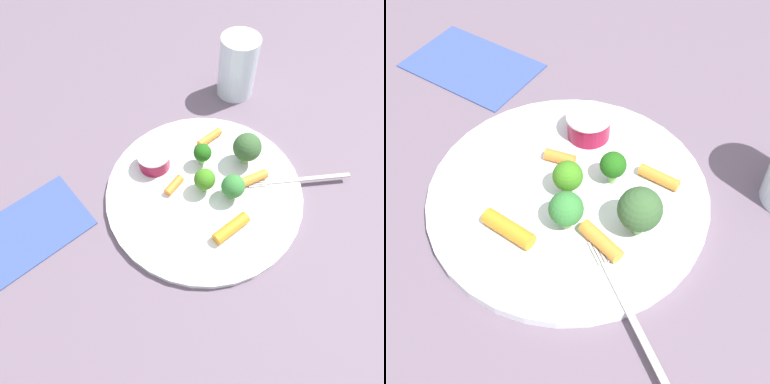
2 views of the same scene
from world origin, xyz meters
The scene contains 13 objects.
ground_plane centered at (0.00, 0.00, 0.00)m, with size 2.40×2.40×0.00m, color #635362.
plate centered at (0.00, 0.00, 0.01)m, with size 0.31×0.31×0.01m, color white.
sauce_cup centered at (0.00, 0.09, 0.03)m, with size 0.05×0.05×0.03m.
broccoli_floret_0 centered at (0.08, -0.03, 0.05)m, with size 0.05×0.05×0.06m.
broccoli_floret_1 centered at (0.04, 0.03, 0.04)m, with size 0.03×0.03×0.04m.
broccoli_floret_2 centered at (0.00, 0.00, 0.04)m, with size 0.03×0.03×0.04m.
broccoli_floret_3 centered at (0.01, -0.04, 0.04)m, with size 0.04×0.04×0.05m.
carrot_stick_0 centered at (-0.04, -0.07, 0.02)m, with size 0.02×0.02×0.06m, color orange.
carrot_stick_1 centered at (0.05, -0.06, 0.02)m, with size 0.02×0.02×0.05m, color orange.
carrot_stick_2 centered at (-0.02, 0.04, 0.02)m, with size 0.01×0.01×0.04m, color orange.
carrot_stick_3 centered at (0.09, 0.04, 0.02)m, with size 0.01×0.01×0.05m, color orange.
fork centered at (0.09, -0.12, 0.01)m, with size 0.11×0.14×0.00m.
napkin centered at (-0.19, 0.20, 0.00)m, with size 0.18×0.12×0.00m, color #354988.
Camera 2 is at (0.10, -0.35, 0.46)m, focal length 49.36 mm.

